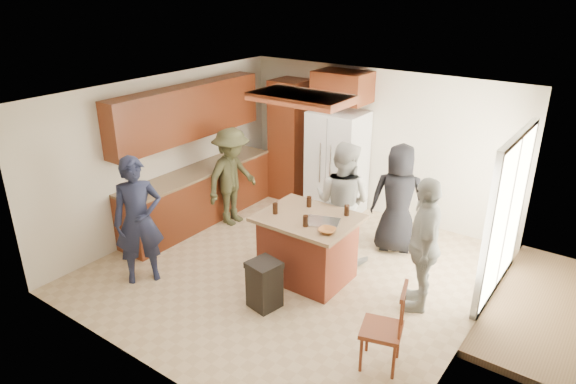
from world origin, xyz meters
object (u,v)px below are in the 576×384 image
Objects in this scene: person_counter at (232,177)px; person_front_left at (138,221)px; kitchen_island at (308,247)px; spindle_chair at (384,330)px; person_side_right at (424,244)px; person_behind_left at (343,202)px; person_behind_right at (398,199)px; refrigerator at (337,163)px; trash_bin at (264,284)px.

person_front_left is at bearing -174.51° from person_counter.
spindle_chair is at bearing -31.56° from kitchen_island.
person_front_left is 1.02× the size of person_side_right.
person_behind_left reaches higher than person_behind_right.
person_counter reaches higher than spindle_chair.
kitchen_island is (0.83, -2.14, -0.43)m from refrigerator.
person_behind_right is 2.49m from trash_bin.
person_front_left is at bearing -105.65° from refrigerator.
person_counter is (-3.49, 0.44, -0.04)m from person_side_right.
refrigerator is 1.81× the size of spindle_chair.
spindle_chair is (3.61, -1.71, -0.37)m from person_counter.
kitchen_island is (1.98, -0.71, -0.35)m from person_counter.
person_behind_left is 2.83× the size of trash_bin.
spindle_chair is at bearing -52.01° from refrigerator.
spindle_chair is (0.12, -1.27, -0.41)m from person_side_right.
person_side_right is 1.36× the size of kitchen_island.
person_counter is at bearing -6.33° from person_behind_right.
person_behind_left reaches higher than person_side_right.
refrigerator reaches higher than person_side_right.
person_counter is at bearing 40.22° from person_front_left.
spindle_chair is at bearing -49.01° from person_front_left.
person_counter is at bearing -118.23° from person_side_right.
refrigerator is at bearing 104.36° from trash_bin.
person_front_left is at bearing -165.37° from trash_bin.
person_side_right is 1.58m from kitchen_island.
person_front_left is at bearing -174.29° from spindle_chair.
person_side_right is at bearing -38.74° from refrigerator.
person_behind_right is (0.55, 0.69, -0.06)m from person_behind_left.
refrigerator is at bearing 127.99° from spindle_chair.
kitchen_island is at bearing -68.84° from refrigerator.
refrigerator is at bearing -47.31° from person_behind_right.
person_counter is (-2.07, -0.04, -0.07)m from person_behind_left.
person_counter is (-2.62, -0.74, -0.01)m from person_behind_right.
person_behind_left is (1.89, 2.10, 0.01)m from person_front_left.
person_front_left is 3.71m from person_behind_right.
person_side_right reaches higher than trash_bin.
refrigerator is 3.18m from trash_bin.
person_behind_left is 1.79× the size of spindle_chair.
trash_bin is 1.69m from spindle_chair.
person_front_left is 1.07× the size of person_counter.
spindle_chair is (2.45, -3.14, -0.45)m from refrigerator.
person_front_left is 1.06× the size of person_behind_right.
person_counter is 4.01m from spindle_chair.
refrigerator is (-2.33, 1.87, 0.03)m from person_side_right.
person_front_left reaches higher than spindle_chair.
refrigerator reaches higher than spindle_chair.
spindle_chair reaches higher than kitchen_island.
trash_bin is 0.63× the size of spindle_chair.
person_behind_left is at bearing 29.48° from person_behind_right.
person_behind_right is at bearing -164.70° from person_side_right.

